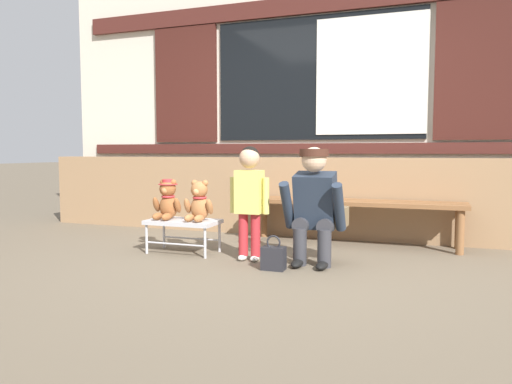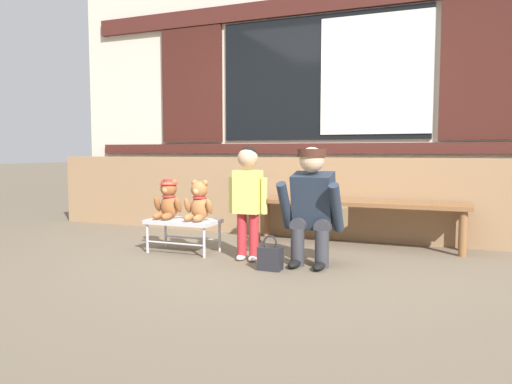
{
  "view_description": "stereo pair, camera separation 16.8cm",
  "coord_description": "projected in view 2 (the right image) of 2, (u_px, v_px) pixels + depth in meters",
  "views": [
    {
      "loc": [
        1.3,
        -3.73,
        0.91
      ],
      "look_at": [
        -0.22,
        0.41,
        0.55
      ],
      "focal_mm": 34.37,
      "sensor_mm": 36.0,
      "label": 1
    },
    {
      "loc": [
        1.45,
        -3.67,
        0.91
      ],
      "look_at": [
        -0.22,
        0.41,
        0.55
      ],
      "focal_mm": 34.37,
      "sensor_mm": 36.0,
      "label": 2
    }
  ],
  "objects": [
    {
      "name": "brick_low_wall",
      "position": [
        311.0,
        197.0,
        5.29
      ],
      "size": [
        6.49,
        0.25,
        0.85
      ],
      "primitive_type": "cube",
      "color": "#997551",
      "rests_on": "ground"
    },
    {
      "name": "handbag_on_ground",
      "position": [
        270.0,
        258.0,
        3.78
      ],
      "size": [
        0.18,
        0.11,
        0.27
      ],
      "color": "#232328",
      "rests_on": "ground"
    },
    {
      "name": "small_display_bench",
      "position": [
        184.0,
        223.0,
        4.44
      ],
      "size": [
        0.64,
        0.36,
        0.3
      ],
      "color": "#BCBCC1",
      "rests_on": "ground"
    },
    {
      "name": "shop_facade",
      "position": [
        324.0,
        79.0,
        5.65
      ],
      "size": [
        6.62,
        0.26,
        3.48
      ],
      "color": "beige",
      "rests_on": "ground"
    },
    {
      "name": "adult_crouching",
      "position": [
        314.0,
        206.0,
        3.93
      ],
      "size": [
        0.5,
        0.49,
        0.95
      ],
      "color": "#333338",
      "rests_on": "ground"
    },
    {
      "name": "ground_plane",
      "position": [
        262.0,
        263.0,
        4.01
      ],
      "size": [
        60.0,
        60.0,
        0.0
      ],
      "primitive_type": "plane",
      "color": "brown"
    },
    {
      "name": "teddy_bear_plain",
      "position": [
        199.0,
        202.0,
        4.37
      ],
      "size": [
        0.28,
        0.26,
        0.36
      ],
      "color": "#A86B3D",
      "rests_on": "small_display_bench"
    },
    {
      "name": "wooden_bench_long",
      "position": [
        355.0,
        208.0,
        4.75
      ],
      "size": [
        2.1,
        0.4,
        0.44
      ],
      "color": "brown",
      "rests_on": "ground"
    },
    {
      "name": "teddy_bear_with_hat",
      "position": [
        168.0,
        200.0,
        4.49
      ],
      "size": [
        0.28,
        0.27,
        0.36
      ],
      "color": "#93562D",
      "rests_on": "small_display_bench"
    },
    {
      "name": "child_standing",
      "position": [
        248.0,
        190.0,
        4.07
      ],
      "size": [
        0.35,
        0.18,
        0.96
      ],
      "color": "#B7282D",
      "rests_on": "ground"
    }
  ]
}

